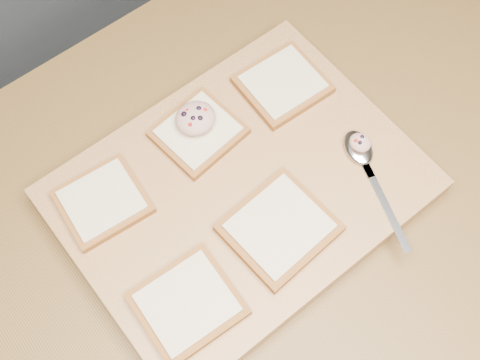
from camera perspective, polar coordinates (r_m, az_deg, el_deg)
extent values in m
plane|color=#515459|center=(1.72, 0.98, -13.79)|extent=(4.00, 4.00, 0.00)
cube|color=slate|center=(1.31, 1.26, -10.23)|extent=(1.90, 0.75, 0.84)
cube|color=brown|center=(0.89, 1.85, -2.79)|extent=(2.00, 0.80, 0.06)
cube|color=#B6834E|center=(0.84, 0.00, -1.08)|extent=(0.47, 0.36, 0.04)
cube|color=brown|center=(0.83, -12.88, -2.04)|extent=(0.12, 0.11, 0.01)
cube|color=beige|center=(0.82, -12.99, -1.83)|extent=(0.10, 0.09, 0.00)
cube|color=brown|center=(0.86, -3.97, 4.49)|extent=(0.12, 0.11, 0.01)
cube|color=beige|center=(0.85, -4.01, 4.75)|extent=(0.10, 0.10, 0.00)
cube|color=brown|center=(0.90, 4.07, 8.99)|extent=(0.12, 0.11, 0.01)
cube|color=beige|center=(0.90, 4.10, 9.29)|extent=(0.10, 0.10, 0.00)
cube|color=brown|center=(0.77, -4.99, -11.66)|extent=(0.13, 0.12, 0.01)
cube|color=beige|center=(0.76, -5.04, -11.51)|extent=(0.11, 0.10, 0.00)
cube|color=brown|center=(0.80, 3.73, -4.59)|extent=(0.14, 0.13, 0.01)
cube|color=beige|center=(0.79, 3.77, -4.36)|extent=(0.12, 0.11, 0.00)
ellipsoid|color=tan|center=(0.85, -4.25, 5.86)|extent=(0.06, 0.05, 0.03)
sphere|color=black|center=(0.84, -3.93, 6.73)|extent=(0.01, 0.01, 0.01)
sphere|color=black|center=(0.84, -5.33, 6.22)|extent=(0.01, 0.01, 0.01)
sphere|color=black|center=(0.83, -3.80, 5.84)|extent=(0.01, 0.01, 0.01)
sphere|color=black|center=(0.83, -4.46, 5.82)|extent=(0.01, 0.01, 0.01)
sphere|color=#A5140C|center=(0.84, -3.34, 6.61)|extent=(0.01, 0.01, 0.01)
sphere|color=#A5140C|center=(0.84, -4.97, 6.55)|extent=(0.01, 0.01, 0.01)
sphere|color=#A5140C|center=(0.83, -4.74, 5.24)|extent=(0.01, 0.01, 0.01)
ellipsoid|color=silver|center=(0.86, 11.16, 3.05)|extent=(0.05, 0.07, 0.01)
cube|color=silver|center=(0.86, 11.87, 1.30)|extent=(0.02, 0.04, 0.00)
cube|color=silver|center=(0.84, 13.58, -2.28)|extent=(0.06, 0.14, 0.00)
ellipsoid|color=tan|center=(0.85, 11.32, 3.50)|extent=(0.03, 0.03, 0.02)
sphere|color=black|center=(0.85, 11.49, 3.99)|extent=(0.01, 0.01, 0.01)
sphere|color=black|center=(0.84, 11.30, 3.46)|extent=(0.01, 0.01, 0.01)
sphere|color=#A5140C|center=(0.84, 10.94, 3.66)|extent=(0.01, 0.01, 0.01)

